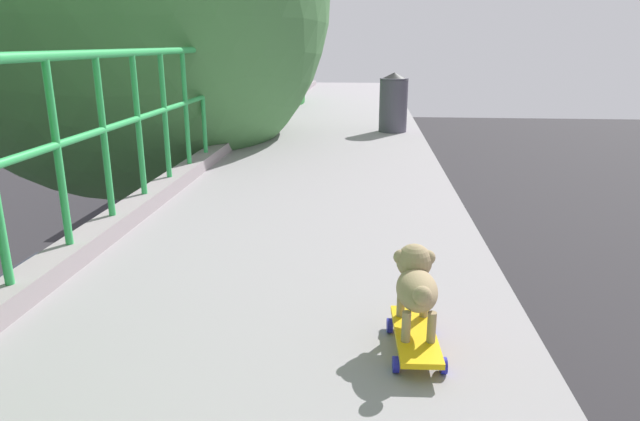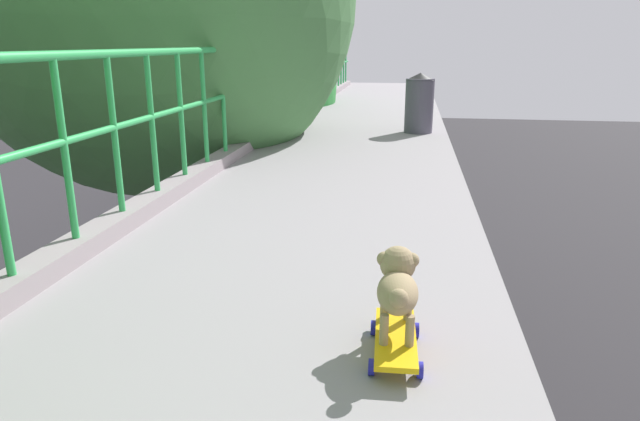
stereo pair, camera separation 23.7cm
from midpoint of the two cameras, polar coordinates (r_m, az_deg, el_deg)
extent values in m
cylinder|color=green|center=(3.50, -26.85, 5.07)|extent=(0.04, 0.04, 1.05)
cylinder|color=green|center=(3.99, -22.68, 6.80)|extent=(0.04, 0.04, 1.05)
cylinder|color=green|center=(4.50, -19.41, 8.12)|extent=(0.04, 0.04, 1.05)
cylinder|color=green|center=(5.02, -16.80, 9.15)|extent=(0.04, 0.04, 1.05)
cylinder|color=green|center=(5.55, -14.67, 9.97)|extent=(0.04, 0.04, 1.05)
cylinder|color=green|center=(6.08, -12.91, 10.64)|extent=(0.04, 0.04, 1.05)
cylinder|color=green|center=(6.63, -11.42, 11.19)|extent=(0.04, 0.04, 1.05)
cylinder|color=green|center=(7.17, -10.16, 11.65)|extent=(0.04, 0.04, 1.05)
cylinder|color=green|center=(7.72, -9.08, 12.04)|extent=(0.04, 0.04, 1.05)
cylinder|color=green|center=(8.28, -8.13, 12.38)|extent=(0.04, 0.04, 1.05)
cylinder|color=green|center=(8.83, -7.31, 12.67)|extent=(0.04, 0.04, 1.05)
cylinder|color=green|center=(9.39, -6.58, 12.92)|extent=(0.04, 0.04, 1.05)
cylinder|color=green|center=(9.94, -5.93, 13.15)|extent=(0.04, 0.04, 1.05)
cylinder|color=green|center=(10.50, -5.34, 13.35)|extent=(0.04, 0.04, 1.05)
cylinder|color=green|center=(11.06, -4.82, 13.52)|extent=(0.04, 0.04, 1.05)
cylinder|color=green|center=(11.62, -4.34, 13.68)|extent=(0.04, 0.04, 1.05)
cylinder|color=green|center=(12.18, -3.91, 13.83)|extent=(0.04, 0.04, 1.05)
cylinder|color=green|center=(12.75, -3.52, 13.96)|extent=(0.04, 0.04, 1.05)
cylinder|color=green|center=(13.31, -3.16, 14.08)|extent=(0.04, 0.04, 1.05)
cylinder|color=green|center=(13.87, -2.83, 14.19)|extent=(0.04, 0.04, 1.05)
cylinder|color=green|center=(14.44, -2.52, 14.29)|extent=(0.04, 0.04, 1.05)
cylinder|color=green|center=(15.00, -2.24, 14.38)|extent=(0.04, 0.04, 1.05)
cylinder|color=green|center=(15.56, -1.97, 14.47)|extent=(0.04, 0.04, 1.05)
cylinder|color=green|center=(16.13, -1.73, 14.54)|extent=(0.04, 0.04, 1.05)
cylinder|color=green|center=(16.69, -1.50, 14.62)|extent=(0.04, 0.04, 1.05)
cylinder|color=green|center=(17.26, -1.29, 14.69)|extent=(0.04, 0.04, 1.05)
cube|color=red|center=(14.03, -22.11, -14.67)|extent=(1.82, 4.34, 0.59)
cube|color=#1E232B|center=(13.45, -23.11, -13.33)|extent=(1.63, 2.28, 0.58)
cube|color=silver|center=(13.29, -23.29, -11.99)|extent=(0.36, 0.16, 0.12)
cylinder|color=black|center=(14.82, -16.59, -13.04)|extent=(0.22, 0.64, 0.64)
cylinder|color=black|center=(15.51, -22.75, -12.29)|extent=(0.22, 0.64, 0.64)
cylinder|color=black|center=(12.75, -21.13, -18.84)|extent=(0.22, 0.64, 0.64)
cylinder|color=black|center=(13.55, -28.11, -17.50)|extent=(0.22, 0.64, 0.64)
cube|color=slate|center=(18.25, -27.01, -7.79)|extent=(1.61, 4.14, 0.60)
cube|color=#1E232B|center=(18.19, -26.92, -5.89)|extent=(1.40, 2.24, 0.54)
cylinder|color=black|center=(16.96, -26.92, -10.30)|extent=(0.22, 0.64, 0.64)
cylinder|color=black|center=(18.95, -22.98, -6.99)|extent=(0.22, 0.64, 0.64)
cylinder|color=black|center=(19.69, -26.95, -6.61)|extent=(0.22, 0.64, 0.64)
cube|color=#186634|center=(19.78, -13.30, -4.29)|extent=(1.69, 4.47, 0.75)
cube|color=#1E232B|center=(19.26, -13.73, -2.89)|extent=(1.44, 2.23, 0.52)
cylinder|color=black|center=(20.90, -9.99, -3.71)|extent=(0.22, 0.61, 0.61)
cylinder|color=black|center=(21.36, -14.17, -3.53)|extent=(0.22, 0.61, 0.61)
cylinder|color=black|center=(18.40, -12.18, -6.73)|extent=(0.22, 0.61, 0.61)
cylinder|color=black|center=(18.92, -16.88, -6.42)|extent=(0.22, 0.61, 0.61)
cube|color=#124494|center=(29.92, -13.48, 5.37)|extent=(2.53, 10.09, 3.17)
cube|color=black|center=(29.82, -13.55, 6.41)|extent=(2.55, 9.28, 0.70)
cylinder|color=black|center=(33.18, -9.45, 4.24)|extent=(0.28, 0.96, 0.96)
cylinder|color=black|center=(33.85, -13.45, 4.25)|extent=(0.28, 0.96, 0.96)
cylinder|color=black|center=(27.29, -12.63, 1.36)|extent=(0.28, 0.96, 0.96)
cylinder|color=black|center=(28.10, -17.36, 1.44)|extent=(0.28, 0.96, 0.96)
cylinder|color=#49352F|center=(9.39, -17.18, -10.67)|extent=(0.58, 0.58, 6.60)
cylinder|color=#4B3429|center=(13.43, -10.78, -4.54)|extent=(0.59, 0.59, 5.40)
ellipsoid|color=#2A7833|center=(12.58, -11.74, 12.01)|extent=(4.15, 4.15, 3.84)
cube|color=#E2AD0D|center=(2.40, 6.80, -12.44)|extent=(0.19, 0.49, 0.02)
cylinder|color=#2020AA|center=(2.57, 8.62, -11.59)|extent=(0.03, 0.07, 0.07)
cylinder|color=#2020AA|center=(2.56, 4.39, -11.60)|extent=(0.03, 0.07, 0.07)
cylinder|color=#2020AA|center=(2.30, 9.44, -15.31)|extent=(0.03, 0.07, 0.07)
cylinder|color=#2020AA|center=(2.29, 4.64, -15.35)|extent=(0.03, 0.07, 0.07)
cylinder|color=#99815C|center=(2.50, 7.83, -9.29)|extent=(0.04, 0.04, 0.13)
cylinder|color=#99815C|center=(2.49, 5.49, -9.29)|extent=(0.04, 0.04, 0.13)
cylinder|color=#99815C|center=(2.31, 8.31, -11.68)|extent=(0.04, 0.04, 0.13)
cylinder|color=#99815C|center=(2.30, 5.76, -11.69)|extent=(0.04, 0.04, 0.13)
ellipsoid|color=#99815C|center=(2.35, 6.93, -8.03)|extent=(0.18, 0.30, 0.15)
sphere|color=#99815C|center=(2.43, 6.78, -5.19)|extent=(0.15, 0.15, 0.15)
ellipsoid|color=#9E7F56|center=(2.50, 6.66, -4.84)|extent=(0.06, 0.07, 0.05)
sphere|color=#99815C|center=(2.43, 8.16, -4.77)|extent=(0.06, 0.06, 0.06)
sphere|color=#99815C|center=(2.42, 5.43, -4.76)|extent=(0.06, 0.06, 0.06)
sphere|color=#99815C|center=(2.19, 7.27, -8.61)|extent=(0.08, 0.08, 0.08)
cylinder|color=#4C4856|center=(8.26, 6.62, 10.56)|extent=(0.40, 0.40, 0.76)
cone|color=black|center=(8.23, 6.71, 13.39)|extent=(0.41, 0.41, 0.10)
camera|label=1|loc=(0.12, -92.01, -0.60)|focal=31.56mm
camera|label=2|loc=(0.12, 87.99, 0.60)|focal=31.56mm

